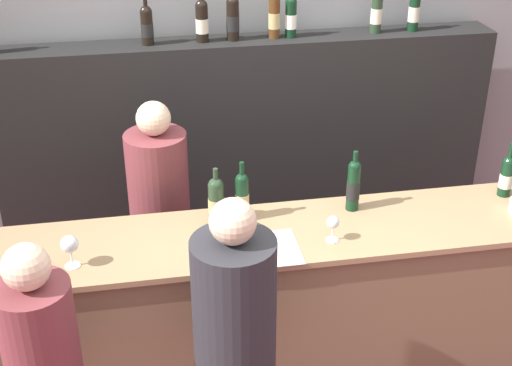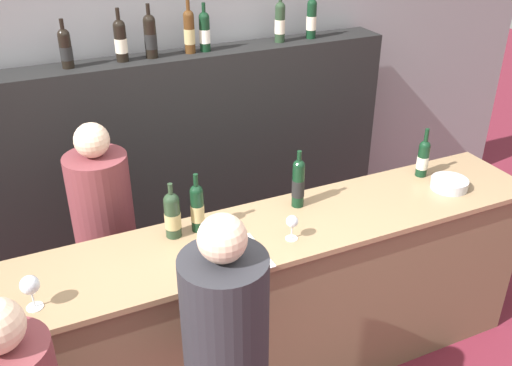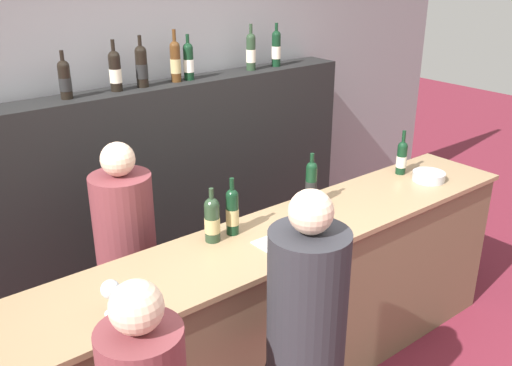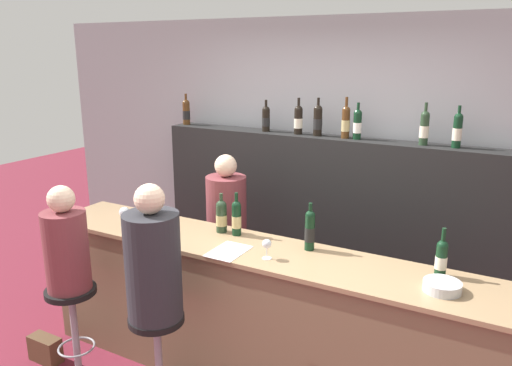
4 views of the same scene
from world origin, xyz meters
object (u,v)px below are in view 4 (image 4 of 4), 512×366
Objects in this scene: wine_bottle_backbar_3 at (318,120)px; wine_bottle_backbar_6 at (424,128)px; handbag at (45,349)px; wine_bottle_counter_2 at (310,230)px; wine_bottle_backbar_0 at (186,112)px; wine_bottle_backbar_4 at (346,122)px; guest_seated_right at (153,262)px; wine_bottle_counter_1 at (236,218)px; wine_bottle_backbar_1 at (266,118)px; wine_glass_1 at (267,245)px; wine_bottle_counter_3 at (441,258)px; wine_glass_0 at (125,213)px; bar_stool_right at (157,338)px; wine_bottle_backbar_5 at (357,124)px; bar_stool_left at (73,309)px; bartender at (227,247)px; wine_bottle_backbar_7 at (457,130)px; metal_bowl at (442,286)px; guest_seated_left at (66,246)px; wine_bottle_backbar_2 at (298,120)px; wine_bottle_counter_0 at (221,216)px.

wine_bottle_backbar_6 is (0.89, 0.00, 0.00)m from wine_bottle_backbar_3.
wine_bottle_counter_2 is at bearing 21.69° from handbag.
wine_bottle_backbar_3 reaches higher than wine_bottle_backbar_0.
wine_bottle_backbar_4 reaches higher than guest_seated_right.
wine_bottle_backbar_3 is 0.95× the size of wine_bottle_backbar_4.
wine_bottle_backbar_6 is at bearing -0.00° from wine_bottle_backbar_0.
wine_bottle_backbar_1 is (-0.37, 1.15, 0.55)m from wine_bottle_counter_1.
handbag is at bearing -164.43° from wine_glass_1.
wine_bottle_counter_3 reaches higher than wine_glass_0.
wine_bottle_backbar_1 is 0.41× the size of bar_stool_right.
wine_bottle_backbar_5 is 2.31m from bar_stool_right.
wine_bottle_counter_1 is 2.40× the size of wine_glass_1.
wine_bottle_counter_3 is 2.28× the size of wine_glass_1.
bar_stool_left reaches higher than handbag.
wine_bottle_counter_3 is 0.98× the size of wine_bottle_backbar_0.
wine_glass_0 is at bearing -173.05° from wine_bottle_counter_3.
wine_glass_1 is 0.92m from bar_stool_right.
wine_bottle_backbar_5 is 2.34× the size of wine_glass_1.
wine_bottle_backbar_0 is 2.48m from handbag.
handbag is at bearing -135.02° from wine_glass_0.
wine_bottle_backbar_5 is 0.21× the size of bartender.
wine_bottle_backbar_7 is 1.51m from metal_bowl.
guest_seated_right is (0.77, 0.00, 0.53)m from bar_stool_left.
wine_glass_0 is (-1.30, -1.42, -0.58)m from wine_bottle_backbar_5.
wine_glass_1 reaches higher than handbag.
wine_glass_0 is 0.18× the size of guest_seated_right.
wine_bottle_counter_2 is 0.43× the size of guest_seated_left.
wine_bottle_backbar_0 is 1.47× the size of metal_bowl.
wine_bottle_backbar_3 is at bearing 53.17° from handbag.
wine_bottle_backbar_2 is at bearing 180.00° from wine_bottle_backbar_5.
handbag is (-0.90, -1.88, -1.60)m from wine_bottle_backbar_1.
metal_bowl is (0.41, -1.34, -0.67)m from wine_bottle_backbar_6.
handbag is (-0.00, -1.88, -1.61)m from wine_bottle_backbar_0.
metal_bowl is at bearing -72.98° from wine_bottle_backbar_6.
wine_bottle_counter_2 is 1.20m from bar_stool_right.
metal_bowl is at bearing -36.53° from wine_bottle_backbar_1.
wine_bottle_backbar_0 is 0.44× the size of bar_stool_left.
wine_bottle_backbar_6 is (2.30, -0.00, 0.01)m from wine_bottle_backbar_0.
wine_bottle_counter_0 is 1.58m from metal_bowl.
guest_seated_left reaches higher than bar_stool_left.
wine_bottle_backbar_1 is 2.19× the size of wine_glass_1.
wine_bottle_counter_0 is 0.39× the size of guest_seated_left.
wine_bottle_backbar_1 is at bearing 143.47° from metal_bowl.
wine_bottle_counter_1 reaches higher than wine_bottle_counter_0.
wine_bottle_counter_2 is 1.13× the size of wine_bottle_backbar_1.
guest_seated_right is (0.77, 0.00, 0.05)m from guest_seated_left.
wine_bottle_backbar_6 is at bearing 44.03° from guest_seated_left.
guest_seated_left is at bearing -126.79° from wine_bottle_backbar_5.
wine_bottle_backbar_4 is (0.39, 1.15, 0.57)m from wine_bottle_counter_1.
wine_bottle_counter_2 is (0.57, 0.00, 0.01)m from wine_bottle_counter_1.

